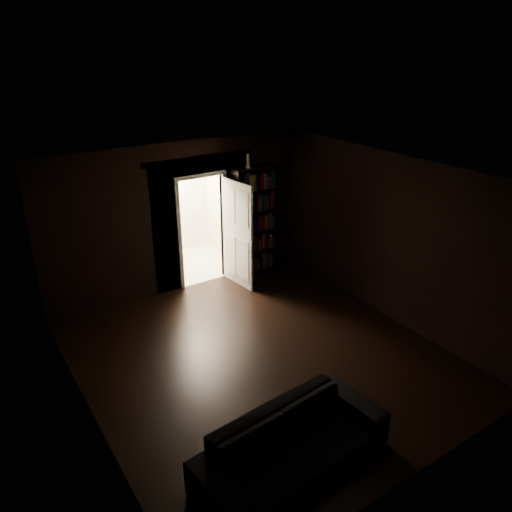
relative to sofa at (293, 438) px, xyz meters
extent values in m
plane|color=black|center=(0.89, 1.93, -0.43)|extent=(5.50, 5.50, 0.00)
cube|color=black|center=(-0.33, 4.73, 0.97)|extent=(2.55, 0.10, 2.80)
cube|color=black|center=(2.62, 4.73, 0.97)|extent=(1.55, 0.10, 2.80)
cube|color=black|center=(1.39, 4.73, 2.02)|extent=(0.90, 0.10, 0.70)
cube|color=black|center=(-1.61, 1.93, 0.97)|extent=(0.02, 5.50, 2.80)
cube|color=black|center=(3.39, 1.93, 0.97)|extent=(0.02, 5.50, 2.80)
cube|color=black|center=(0.89, -0.82, 0.97)|extent=(5.00, 0.02, 2.80)
cube|color=beige|center=(0.89, 1.93, 2.37)|extent=(5.00, 5.50, 0.02)
cube|color=white|center=(1.39, 4.67, 0.62)|extent=(1.04, 0.06, 2.17)
cube|color=#BEB5A6|center=(1.39, 5.58, -0.48)|extent=(2.20, 1.80, 0.10)
cube|color=beige|center=(1.39, 6.43, 0.77)|extent=(2.20, 0.10, 2.40)
cube|color=beige|center=(0.34, 5.58, 0.77)|extent=(0.10, 1.60, 2.40)
cube|color=beige|center=(2.44, 5.58, 0.77)|extent=(0.10, 1.60, 2.40)
cube|color=beige|center=(1.39, 5.58, 2.02)|extent=(2.20, 1.80, 0.10)
cube|color=#C76B6D|center=(1.39, 6.37, 1.79)|extent=(2.00, 0.04, 0.26)
imported|color=black|center=(0.00, 0.00, 0.00)|extent=(2.34, 1.18, 0.87)
cube|color=black|center=(2.46, 4.52, 0.67)|extent=(0.94, 0.47, 2.20)
cube|color=silver|center=(0.91, 6.04, 0.39)|extent=(0.88, 0.83, 1.65)
cube|color=white|center=(1.90, 4.23, 0.59)|extent=(0.14, 0.85, 2.05)
cube|color=white|center=(2.29, 4.46, 1.90)|extent=(0.11, 0.11, 0.27)
cube|color=black|center=(0.84, 6.06, 1.36)|extent=(0.68, 0.32, 0.28)
camera|label=1|loc=(-2.64, -3.25, 3.99)|focal=35.00mm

